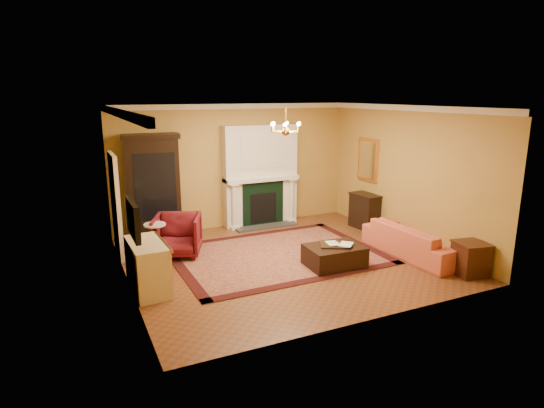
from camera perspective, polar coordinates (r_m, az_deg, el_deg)
floor at (r=9.17m, az=1.62°, el=-7.06°), size 6.00×5.50×0.02m
ceiling at (r=8.57m, az=1.76°, el=12.15°), size 6.00×5.50×0.02m
wall_back at (r=11.24m, az=-4.65°, el=4.77°), size 6.00×0.02×3.00m
wall_front at (r=6.47m, az=12.71°, el=-2.27°), size 6.00×0.02×3.00m
wall_left at (r=7.90m, az=-18.23°, el=0.26°), size 0.02×5.50×3.00m
wall_right at (r=10.43m, az=16.67°, el=3.52°), size 0.02×5.50×3.00m
fireplace at (r=11.34m, az=-1.44°, el=3.32°), size 1.90×0.70×2.50m
crown_molding at (r=9.44m, az=-0.91°, el=11.88°), size 6.00×5.50×0.12m
doorway at (r=9.66m, az=-18.97°, el=-0.20°), size 0.08×1.05×2.10m
tv_panel at (r=7.36m, az=-17.06°, el=-1.81°), size 0.09×0.95×0.58m
gilt_mirror at (r=11.45m, az=11.93°, el=5.44°), size 0.06×0.76×1.05m
chandelier at (r=8.60m, az=1.74°, el=9.48°), size 0.63×0.55×0.53m
oriental_rug at (r=9.41m, az=0.53°, el=-6.38°), size 4.15×3.13×0.02m
china_cabinet at (r=10.52m, az=-14.66°, el=1.75°), size 1.19×0.64×2.28m
wingback_armchair at (r=9.47m, az=-11.80°, el=-3.63°), size 1.16×1.13×0.93m
pedestal_table at (r=9.26m, az=-14.40°, el=-4.32°), size 0.43×0.43×0.76m
commode at (r=7.94m, az=-15.34°, el=-7.59°), size 0.58×1.16×0.85m
coral_sofa at (r=9.68m, az=17.41°, el=-3.79°), size 0.76×2.26×0.87m
end_table at (r=9.09m, az=23.63°, el=-6.41°), size 0.60×0.60×0.59m
console_table at (r=11.40m, az=11.57°, el=-0.95°), size 0.48×0.77×0.82m
leather_ottoman at (r=8.84m, az=7.83°, el=-6.45°), size 1.10×0.82×0.40m
ottoman_tray at (r=8.77m, az=7.73°, el=-5.14°), size 0.61×0.56×0.03m
book_a at (r=8.68m, az=6.99°, el=-4.19°), size 0.22×0.07×0.29m
book_b at (r=8.72m, az=8.55°, el=-4.04°), size 0.18×0.19×0.32m
topiary_left at (r=11.06m, az=-3.98°, el=4.37°), size 0.15×0.15×0.40m
topiary_right at (r=11.47m, az=0.95°, el=4.74°), size 0.15×0.15×0.40m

